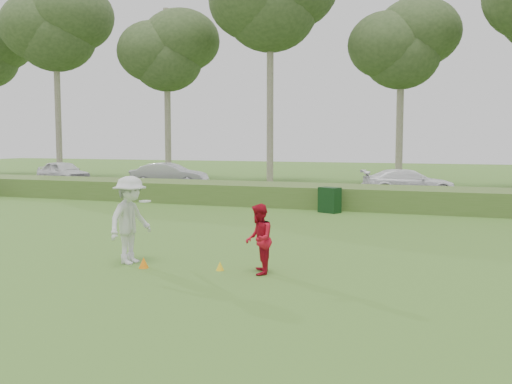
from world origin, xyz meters
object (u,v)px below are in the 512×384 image
at_px(player_white, 130,220).
at_px(car_left, 63,172).
at_px(player_red, 259,239).
at_px(car_right, 409,183).
at_px(utility_cabinet, 330,200).
at_px(car_mid, 169,176).
at_px(cone_yellow, 220,266).
at_px(cone_orange, 144,263).

xyz_separation_m(player_white, car_left, (-16.96, 18.76, -0.23)).
distance_m(player_red, car_right, 17.93).
height_order(player_red, car_right, player_red).
distance_m(utility_cabinet, car_mid, 13.43).
bearing_deg(car_mid, player_red, -157.63).
bearing_deg(player_white, utility_cabinet, -4.58).
distance_m(player_red, cone_yellow, 1.13).
xyz_separation_m(cone_orange, cone_yellow, (1.70, 0.37, -0.02)).
relative_size(cone_yellow, car_left, 0.05).
xyz_separation_m(player_red, cone_yellow, (-0.91, 0.02, -0.66)).
xyz_separation_m(utility_cabinet, car_right, (2.36, 7.20, 0.23)).
xyz_separation_m(cone_yellow, utility_cabinet, (0.03, 10.65, 0.40)).
relative_size(utility_cabinet, car_left, 0.23).
bearing_deg(player_white, cone_orange, -113.52).
height_order(car_left, car_right, car_left).
height_order(player_red, cone_orange, player_red).
height_order(player_white, car_right, player_white).
bearing_deg(player_red, cone_yellow, -109.12).
xyz_separation_m(car_left, car_right, (21.59, -0.86, -0.06)).
xyz_separation_m(player_red, utility_cabinet, (-0.88, 10.67, -0.25)).
distance_m(cone_yellow, car_left, 26.81).
bearing_deg(utility_cabinet, car_left, -177.82).
xyz_separation_m(utility_cabinet, car_mid, (-11.19, 7.42, 0.29)).
xyz_separation_m(player_red, car_right, (1.48, 17.87, -0.02)).
relative_size(player_red, cone_orange, 6.19).
bearing_deg(car_right, car_mid, 72.33).
bearing_deg(utility_cabinet, car_right, 96.73).
bearing_deg(cone_orange, car_mid, 117.15).
height_order(cone_yellow, car_mid, car_mid).
bearing_deg(utility_cabinet, car_mid, 171.37).
relative_size(player_white, player_red, 1.35).
bearing_deg(car_left, car_mid, -73.99).
distance_m(cone_orange, car_right, 18.68).
bearing_deg(car_left, cone_orange, -116.95).
bearing_deg(player_red, player_white, -107.38).
relative_size(cone_orange, car_right, 0.05).
bearing_deg(player_red, car_left, -150.89).
bearing_deg(cone_yellow, cone_orange, -167.83).
bearing_deg(player_white, cone_yellow, -81.36).
bearing_deg(car_mid, car_left, 74.12).
bearing_deg(cone_orange, player_white, 149.11).
distance_m(player_red, car_left, 27.48).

